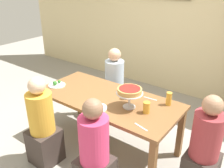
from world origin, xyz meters
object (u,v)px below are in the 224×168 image
Objects in this scene: dining_table at (107,103)px; salad_plate_far_diner at (57,84)px; diner_far_left at (114,88)px; diner_head_east at (203,152)px; diner_near_left at (43,128)px; beer_glass_amber_short at (146,108)px; water_glass_clear_near at (126,95)px; deep_dish_pizza_stand at (130,92)px; salad_plate_near_diner at (97,107)px; cutlery_knife_near at (141,127)px; beer_glass_amber_tall at (169,99)px; diner_near_right at (95,157)px; cutlery_fork_near at (150,99)px.

salad_plate_far_diner is at bearing -169.61° from dining_table.
diner_head_east is at bearing 66.98° from diner_far_left.
beer_glass_amber_short is at bearing -56.07° from diner_near_left.
dining_table is 18.62× the size of water_glass_clear_near.
salad_plate_near_diner is at bearing -138.87° from deep_dish_pizza_stand.
diner_near_left is at bearing -121.00° from dining_table.
deep_dish_pizza_stand reaches higher than salad_plate_near_diner.
diner_near_left is 1.13m from deep_dish_pizza_stand.
diner_far_left is at bearing 115.55° from salad_plate_near_diner.
salad_plate_far_diner is 1.75× the size of beer_glass_amber_short.
dining_table is at bearing -31.00° from diner_near_left.
salad_plate_near_diner is 1.33× the size of cutlery_knife_near.
salad_plate_far_diner is 1.48m from cutlery_knife_near.
dining_table is at bearing -157.93° from beer_glass_amber_tall.
salad_plate_far_diner is (-1.19, 0.58, 0.26)m from diner_near_right.
diner_near_right is 0.82m from deep_dish_pizza_stand.
beer_glass_amber_tall is at bearing 22.07° from dining_table.
cutlery_knife_near is at bearing -40.17° from deep_dish_pizza_stand.
diner_near_right is 8.58× the size of beer_glass_amber_short.
beer_glass_amber_tall is at bearing -16.81° from diner_near_right.
beer_glass_amber_tall is (1.14, 1.00, 0.33)m from diner_near_left.
water_glass_clear_near is (0.14, 0.40, 0.04)m from salad_plate_near_diner.
dining_table is 13.93× the size of beer_glass_amber_short.
deep_dish_pizza_stand is 0.40m from cutlery_fork_near.
deep_dish_pizza_stand is 0.26m from water_glass_clear_near.
salad_plate_far_diner is at bearing -174.97° from deep_dish_pizza_stand.
diner_near_right is 11.47× the size of water_glass_clear_near.
diner_near_right and diner_near_left have the same top height.
diner_near_right reaches higher than deep_dish_pizza_stand.
diner_near_left is 1.09m from water_glass_clear_near.
cutlery_knife_near is at bearing -2.08° from salad_plate_near_diner.
diner_near_right is 0.79m from beer_glass_amber_short.
diner_head_east reaches higher than beer_glass_amber_short.
beer_glass_amber_short is 0.31m from cutlery_knife_near.
cutlery_fork_near is (0.89, 1.01, 0.25)m from diner_near_left.
dining_table is 1.27m from diner_head_east.
diner_near_left is at bearing -146.07° from beer_glass_amber_short.
diner_near_right is at bearing 81.09° from cutlery_fork_near.
salad_plate_far_diner is 2.34× the size of water_glass_clear_near.
beer_glass_amber_short is at bearing 27.05° from salad_plate_near_diner.
diner_near_right is 1.05m from cutlery_fork_near.
diner_far_left is 1.65m from diner_near_right.
diner_near_left is 3.66× the size of deep_dish_pizza_stand.
diner_head_east is (0.86, 0.73, 0.00)m from diner_near_right.
beer_glass_amber_tall is at bearing -27.50° from diner_head_east.
diner_head_east reaches higher than cutlery_fork_near.
deep_dish_pizza_stand is 1.75× the size of cutlery_fork_near.
diner_far_left is at bearing 119.88° from dining_table.
water_glass_clear_near is at bearing -6.06° from diner_head_east.
diner_head_east is 3.66× the size of deep_dish_pizza_stand.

